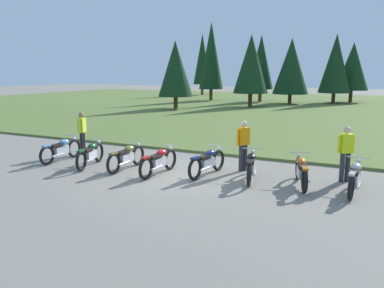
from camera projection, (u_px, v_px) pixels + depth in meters
The scene contains 14 objects.
ground_plane at pixel (184, 175), 12.41m from camera, with size 140.00×140.00×0.00m, color gray.
grass_moorland at pixel (314, 108), 34.63m from camera, with size 80.00×44.00×0.10m, color #5B7033.
forest_treeline at pixel (299, 62), 37.72m from camera, with size 33.99×22.16×8.51m.
motorcycle_sky_blue at pixel (61, 149), 14.25m from camera, with size 0.62×2.10×0.88m.
motorcycle_british_green at pixel (91, 154), 13.47m from camera, with size 0.80×2.05×0.88m.
motorcycle_olive at pixel (127, 157), 13.02m from camera, with size 0.62×2.10×0.88m.
motorcycle_red at pixel (159, 161), 12.39m from camera, with size 0.62×2.10×0.88m.
motorcycle_navy at pixel (207, 162), 12.30m from camera, with size 0.62×2.09×0.88m.
motorcycle_black at pixel (251, 166), 11.74m from camera, with size 0.76×2.06×0.88m.
motorcycle_orange at pixel (301, 171), 11.15m from camera, with size 0.86×2.03×0.88m.
motorcycle_silver at pixel (355, 177), 10.53m from camera, with size 0.62×2.10×0.88m.
rider_checking_bike at pixel (346, 150), 11.48m from camera, with size 0.45×0.39×1.67m.
rider_in_hivis_vest at pixel (82, 131), 15.38m from camera, with size 0.33×0.52×1.67m.
rider_near_row_end at pixel (243, 143), 12.77m from camera, with size 0.37×0.48×1.67m.
Camera 1 is at (5.55, -10.67, 3.24)m, focal length 36.48 mm.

